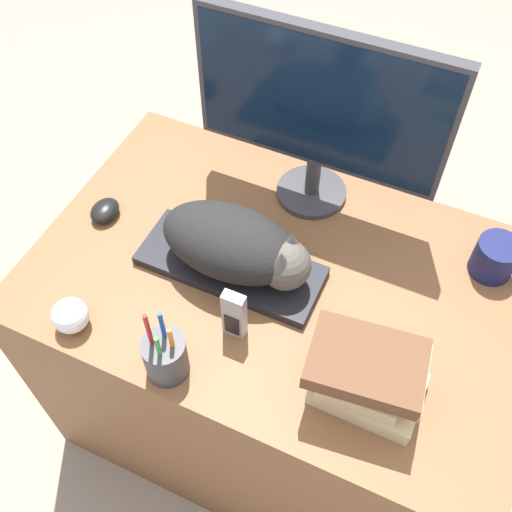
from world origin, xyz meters
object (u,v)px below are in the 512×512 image
Objects in this scene: book_stack at (368,375)px; monitor at (320,109)px; cat at (238,245)px; phone at (234,315)px; coffee_mug at (496,258)px; keyboard at (230,266)px; baseball at (70,316)px; pen_cup at (165,356)px; computer_mouse at (105,211)px.

monitor is at bearing 122.46° from book_stack.
cat reaches higher than phone.
book_stack reaches higher than coffee_mug.
phone is 0.29m from book_stack.
baseball is at bearing -131.09° from keyboard.
coffee_mug is at bearing 43.78° from pen_cup.
monitor is at bearing 77.91° from cat.
pen_cup reaches higher than coffee_mug.
computer_mouse is at bearing 159.35° from phone.
cat is 0.60× the size of monitor.
cat is 4.41× the size of baseball.
monitor is 7.39× the size of baseball.
keyboard is 0.41m from book_stack.
monitor is at bearing 81.31° from pen_cup.
coffee_mug is at bearing 40.28° from phone.
cat is at bearing 155.11° from book_stack.
book_stack reaches higher than phone.
cat reaches higher than keyboard.
keyboard is at bearing -105.86° from monitor.
phone reaches higher than computer_mouse.
cat is 0.38m from baseball.
baseball is 0.34m from phone.
pen_cup is at bearing -162.80° from book_stack.
pen_cup reaches higher than book_stack.
phone reaches higher than keyboard.
phone is at bearing 21.81° from baseball.
monitor is 0.57m from book_stack.
book_stack is (0.29, -0.02, 0.01)m from phone.
computer_mouse is at bearing -147.54° from monitor.
cat is 0.57m from coffee_mug.
computer_mouse is 1.04× the size of baseball.
pen_cup reaches higher than phone.
book_stack is at bearing -23.68° from keyboard.
cat is 2.52× the size of phone.
phone is (0.43, -0.16, 0.05)m from computer_mouse.
cat is 0.38m from computer_mouse.
coffee_mug is (0.89, 0.23, 0.03)m from computer_mouse.
keyboard is at bearing -155.75° from coffee_mug.
book_stack is at bearing -112.68° from coffee_mug.
monitor reaches higher than pen_cup.
cat is at bearing 46.58° from baseball.
book_stack is (0.35, -0.16, -0.02)m from cat.
pen_cup is 0.87× the size of book_stack.
phone reaches higher than baseball.
pen_cup is at bearing -95.09° from cat.
baseball is 0.57× the size of phone.
computer_mouse is 0.60× the size of phone.
cat is 0.34m from monitor.
keyboard is at bearing 156.32° from book_stack.
pen_cup is (-0.02, -0.28, -0.04)m from cat.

